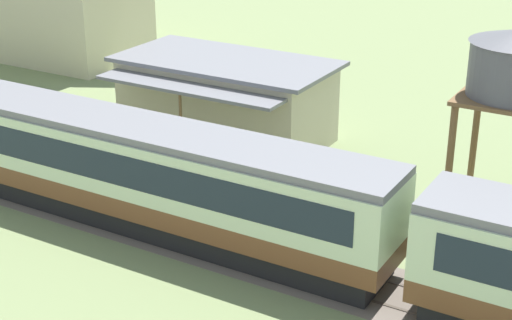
% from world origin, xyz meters
% --- Properties ---
extents(ground_plane, '(600.00, 600.00, 0.00)m').
position_xyz_m(ground_plane, '(0.00, 0.00, 0.00)').
color(ground_plane, '#707F51').
extents(passenger_train, '(67.68, 3.17, 4.27)m').
position_xyz_m(passenger_train, '(2.99, -0.98, 2.36)').
color(passenger_train, brown).
rests_on(passenger_train, ground_plane).
extents(railway_track, '(102.35, 3.60, 0.04)m').
position_xyz_m(railway_track, '(2.11, -0.98, 0.01)').
color(railway_track, '#665B51').
rests_on(railway_track, ground_plane).
extents(station_building, '(10.94, 6.97, 4.19)m').
position_xyz_m(station_building, '(0.84, 8.76, 2.13)').
color(station_building, '#BCB293').
rests_on(station_building, ground_plane).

